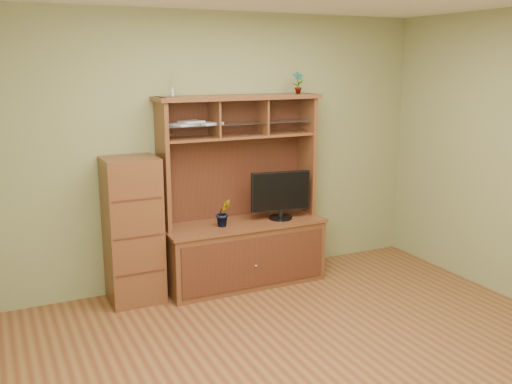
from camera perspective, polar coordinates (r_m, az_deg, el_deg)
room at (r=4.05m, az=7.43°, el=0.49°), size 4.54×4.04×2.74m
media_hutch at (r=5.78m, az=-1.37°, el=-4.16°), size 1.66×0.61×1.90m
monitor at (r=5.77m, az=2.49°, el=-0.22°), size 0.62×0.24×0.49m
orchid_plant at (r=5.54m, az=-3.28°, el=-2.08°), size 0.15×0.12×0.27m
top_plant at (r=5.90m, az=4.20°, el=10.86°), size 0.13×0.10×0.22m
reed_diffuser at (r=5.37m, az=-8.35°, el=10.49°), size 0.05×0.05×0.26m
magazines at (r=5.46m, az=-6.16°, el=6.86°), size 0.52×0.25×0.04m
side_cabinet at (r=5.42m, az=-12.20°, el=-3.78°), size 0.49×0.45×1.37m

